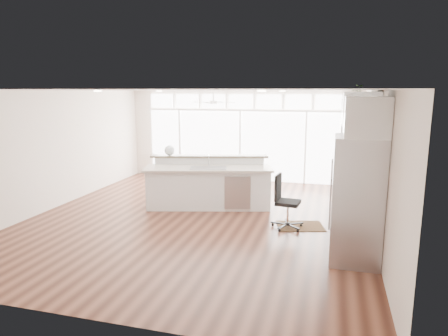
# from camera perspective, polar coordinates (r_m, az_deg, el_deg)

# --- Properties ---
(floor) EXTENTS (7.00, 8.00, 0.02)m
(floor) POSITION_cam_1_polar(r_m,az_deg,el_deg) (8.63, -3.68, -7.24)
(floor) COLOR #3F1D13
(floor) RESTS_ON ground
(ceiling) EXTENTS (7.00, 8.00, 0.02)m
(ceiling) POSITION_cam_1_polar(r_m,az_deg,el_deg) (8.20, -3.92, 11.06)
(ceiling) COLOR white
(ceiling) RESTS_ON wall_back
(wall_back) EXTENTS (7.00, 0.04, 2.70)m
(wall_back) POSITION_cam_1_polar(r_m,az_deg,el_deg) (12.13, 2.42, 4.63)
(wall_back) COLOR silver
(wall_back) RESTS_ON floor
(wall_front) EXTENTS (7.00, 0.04, 2.70)m
(wall_front) POSITION_cam_1_polar(r_m,az_deg,el_deg) (4.81, -19.69, -5.77)
(wall_front) COLOR silver
(wall_front) RESTS_ON floor
(wall_left) EXTENTS (0.04, 8.00, 2.70)m
(wall_left) POSITION_cam_1_polar(r_m,az_deg,el_deg) (10.01, -23.10, 2.43)
(wall_left) COLOR silver
(wall_left) RESTS_ON floor
(wall_right) EXTENTS (0.04, 8.00, 2.70)m
(wall_right) POSITION_cam_1_polar(r_m,az_deg,el_deg) (7.90, 20.95, 0.52)
(wall_right) COLOR silver
(wall_right) RESTS_ON floor
(glass_wall) EXTENTS (5.80, 0.06, 2.08)m
(glass_wall) POSITION_cam_1_polar(r_m,az_deg,el_deg) (12.11, 2.35, 3.19)
(glass_wall) COLOR white
(glass_wall) RESTS_ON wall_back
(transom_row) EXTENTS (5.90, 0.06, 0.40)m
(transom_row) POSITION_cam_1_polar(r_m,az_deg,el_deg) (12.00, 2.40, 9.49)
(transom_row) COLOR white
(transom_row) RESTS_ON wall_back
(desk_window) EXTENTS (0.04, 0.85, 0.85)m
(desk_window) POSITION_cam_1_polar(r_m,az_deg,el_deg) (8.16, 20.57, 2.28)
(desk_window) COLOR white
(desk_window) RESTS_ON wall_right
(ceiling_fan) EXTENTS (1.16, 1.16, 0.32)m
(ceiling_fan) POSITION_cam_1_polar(r_m,az_deg,el_deg) (11.02, -1.53, 9.89)
(ceiling_fan) COLOR white
(ceiling_fan) RESTS_ON ceiling
(recessed_lights) EXTENTS (3.40, 3.00, 0.02)m
(recessed_lights) POSITION_cam_1_polar(r_m,az_deg,el_deg) (8.39, -3.46, 10.92)
(recessed_lights) COLOR white
(recessed_lights) RESTS_ON ceiling
(oven_cabinet) EXTENTS (0.64, 1.20, 2.50)m
(oven_cabinet) POSITION_cam_1_polar(r_m,az_deg,el_deg) (9.66, 17.99, 1.89)
(oven_cabinet) COLOR white
(oven_cabinet) RESTS_ON floor
(desk_nook) EXTENTS (0.72, 1.30, 0.76)m
(desk_nook) POSITION_cam_1_polar(r_m,az_deg,el_deg) (8.38, 17.78, -5.53)
(desk_nook) COLOR white
(desk_nook) RESTS_ON floor
(upper_cabinets) EXTENTS (0.64, 1.30, 0.64)m
(upper_cabinets) POSITION_cam_1_polar(r_m,az_deg,el_deg) (8.07, 18.89, 8.02)
(upper_cabinets) COLOR white
(upper_cabinets) RESTS_ON wall_right
(refrigerator) EXTENTS (0.76, 0.90, 2.00)m
(refrigerator) POSITION_cam_1_polar(r_m,az_deg,el_deg) (6.63, 18.44, -4.32)
(refrigerator) COLOR #A7A7AB
(refrigerator) RESTS_ON floor
(fridge_cabinet) EXTENTS (0.64, 0.90, 0.60)m
(fridge_cabinet) POSITION_cam_1_polar(r_m,az_deg,el_deg) (6.43, 19.68, 6.92)
(fridge_cabinet) COLOR white
(fridge_cabinet) RESTS_ON wall_right
(framed_photos) EXTENTS (0.06, 0.22, 0.80)m
(framed_photos) POSITION_cam_1_polar(r_m,az_deg,el_deg) (8.79, 20.17, 1.90)
(framed_photos) COLOR black
(framed_photos) RESTS_ON wall_right
(kitchen_island) EXTENTS (3.12, 1.82, 1.17)m
(kitchen_island) POSITION_cam_1_polar(r_m,az_deg,el_deg) (9.27, -2.20, -2.14)
(kitchen_island) COLOR white
(kitchen_island) RESTS_ON floor
(rug) EXTENTS (1.05, 0.87, 0.01)m
(rug) POSITION_cam_1_polar(r_m,az_deg,el_deg) (8.26, 10.84, -8.14)
(rug) COLOR #372111
(rug) RESTS_ON floor
(office_chair) EXTENTS (0.60, 0.57, 1.06)m
(office_chair) POSITION_cam_1_polar(r_m,az_deg,el_deg) (7.97, 9.15, -4.83)
(office_chair) COLOR black
(office_chair) RESTS_ON floor
(fishbowl) EXTENTS (0.32, 0.32, 0.25)m
(fishbowl) POSITION_cam_1_polar(r_m,az_deg,el_deg) (9.62, -7.78, 2.52)
(fishbowl) COLOR silver
(fishbowl) RESTS_ON kitchen_island
(monitor) EXTENTS (0.12, 0.50, 0.42)m
(monitor) POSITION_cam_1_polar(r_m,az_deg,el_deg) (8.23, 17.46, -1.57)
(monitor) COLOR black
(monitor) RESTS_ON desk_nook
(keyboard) EXTENTS (0.13, 0.35, 0.02)m
(keyboard) POSITION_cam_1_polar(r_m,az_deg,el_deg) (8.27, 16.21, -2.86)
(keyboard) COLOR white
(keyboard) RESTS_ON desk_nook
(potted_plant) EXTENTS (0.33, 0.35, 0.25)m
(potted_plant) POSITION_cam_1_polar(r_m,az_deg,el_deg) (9.56, 18.48, 10.05)
(potted_plant) COLOR #396129
(potted_plant) RESTS_ON oven_cabinet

